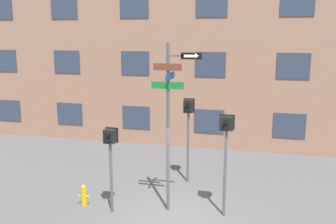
% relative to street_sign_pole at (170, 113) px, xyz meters
% --- Properties ---
extents(ground_plane, '(60.00, 60.00, 0.00)m').
position_rel_street_sign_pole_xyz_m(ground_plane, '(0.25, -0.80, -2.92)').
color(ground_plane, '#515154').
extents(building_facade, '(24.00, 0.63, 12.65)m').
position_rel_street_sign_pole_xyz_m(building_facade, '(0.25, 6.66, 3.41)').
color(building_facade, '#936B56').
rests_on(building_facade, ground_plane).
extents(street_sign_pole, '(1.38, 0.98, 4.84)m').
position_rel_street_sign_pole_xyz_m(street_sign_pole, '(0.00, 0.00, 0.00)').
color(street_sign_pole, '#4C4C51').
rests_on(street_sign_pole, ground_plane).
extents(pedestrian_signal_left, '(0.38, 0.40, 2.50)m').
position_rel_street_sign_pole_xyz_m(pedestrian_signal_left, '(-1.60, -0.52, -0.95)').
color(pedestrian_signal_left, '#4C4C51').
rests_on(pedestrian_signal_left, ground_plane).
extents(pedestrian_signal_right, '(0.42, 0.40, 2.91)m').
position_rel_street_sign_pole_xyz_m(pedestrian_signal_right, '(1.55, 0.07, -0.62)').
color(pedestrian_signal_right, '#4C4C51').
rests_on(pedestrian_signal_right, ground_plane).
extents(pedestrian_signal_across, '(0.37, 0.40, 2.95)m').
position_rel_street_sign_pole_xyz_m(pedestrian_signal_across, '(0.08, 2.27, -0.61)').
color(pedestrian_signal_across, '#4C4C51').
rests_on(pedestrian_signal_across, ground_plane).
extents(fire_hydrant, '(0.34, 0.18, 0.65)m').
position_rel_street_sign_pole_xyz_m(fire_hydrant, '(-2.60, -0.30, -2.60)').
color(fire_hydrant, gold).
rests_on(fire_hydrant, ground_plane).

